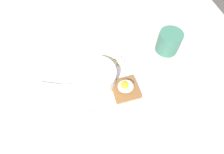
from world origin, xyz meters
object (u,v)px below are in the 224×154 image
object	(u,v)px
banana_slice_front	(114,64)
spoon	(61,85)
banana_slice_back	(117,57)
poached_egg	(126,86)
banana_slice_right	(121,62)
banana_slice_inner	(110,58)
banana_slice_left	(104,61)
toast_slice	(125,89)
oatmeal_bowl	(97,77)
coffee_mug	(169,41)

from	to	relation	value
banana_slice_front	spoon	world-z (taller)	banana_slice_front
banana_slice_front	banana_slice_back	size ratio (longest dim) A/B	0.68
banana_slice_front	poached_egg	bearing A→B (deg)	96.91
banana_slice_back	banana_slice_front	bearing A→B (deg)	55.61
banana_slice_front	banana_slice_right	size ratio (longest dim) A/B	1.03
banana_slice_back	banana_slice_right	bearing A→B (deg)	101.81
banana_slice_back	banana_slice_inner	bearing A→B (deg)	5.25
poached_egg	spoon	bearing A→B (deg)	-18.68
banana_slice_left	banana_slice_inner	xyz separation A→B (cm)	(-2.66, -0.53, 0.10)
banana_slice_right	banana_slice_inner	distance (cm)	4.29
toast_slice	banana_slice_front	distance (cm)	11.67
oatmeal_bowl	banana_slice_inner	xyz separation A→B (cm)	(-6.62, -8.69, -2.61)
oatmeal_bowl	banana_slice_left	distance (cm)	9.47
banana_slice_left	banana_slice_front	bearing A→B (deg)	145.92
toast_slice	coffee_mug	size ratio (longest dim) A/B	0.88
toast_slice	spoon	distance (cm)	22.91
banana_slice_back	banana_slice_left	bearing A→B (deg)	8.21
banana_slice_right	coffee_mug	bearing A→B (deg)	-169.46
toast_slice	banana_slice_right	xyz separation A→B (cm)	(-1.18, -11.63, -0.09)
toast_slice	banana_slice_inner	bearing A→B (deg)	-81.46
oatmeal_bowl	spoon	world-z (taller)	oatmeal_bowl
banana_slice_back	banana_slice_right	world-z (taller)	same
banana_slice_front	toast_slice	bearing A→B (deg)	97.39
toast_slice	spoon	size ratio (longest dim) A/B	0.82
coffee_mug	oatmeal_bowl	bearing A→B (deg)	17.91
banana_slice_back	coffee_mug	distance (cm)	21.04
toast_slice	poached_egg	distance (cm)	2.35
poached_egg	coffee_mug	size ratio (longest dim) A/B	0.51
spoon	banana_slice_right	bearing A→B (deg)	-169.20
banana_slice_left	toast_slice	bearing A→B (deg)	109.22
banana_slice_back	spoon	bearing A→B (deg)	18.20
coffee_mug	poached_egg	bearing A→B (deg)	35.65
toast_slice	banana_slice_front	xyz separation A→B (cm)	(1.50, -11.57, -0.16)
banana_slice_right	coffee_mug	xyz separation A→B (cm)	(-20.22, -3.76, 2.76)
oatmeal_bowl	banana_slice_right	world-z (taller)	oatmeal_bowl
oatmeal_bowl	banana_slice_back	size ratio (longest dim) A/B	2.89
banana_slice_front	banana_slice_left	world-z (taller)	banana_slice_front
toast_slice	coffee_mug	distance (cm)	26.50
poached_egg	spoon	world-z (taller)	poached_egg
toast_slice	spoon	world-z (taller)	toast_slice
banana_slice_inner	coffee_mug	world-z (taller)	coffee_mug
coffee_mug	toast_slice	bearing A→B (deg)	35.73
oatmeal_bowl	toast_slice	bearing A→B (deg)	147.26
oatmeal_bowl	banana_slice_right	distance (cm)	11.89
banana_slice_front	spoon	size ratio (longest dim) A/B	0.28
oatmeal_bowl	banana_slice_inner	size ratio (longest dim) A/B	3.91
toast_slice	banana_slice_right	bearing A→B (deg)	-95.80
toast_slice	banana_slice_left	bearing A→B (deg)	-70.78
banana_slice_inner	spoon	size ratio (longest dim) A/B	0.30
banana_slice_back	coffee_mug	size ratio (longest dim) A/B	0.44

